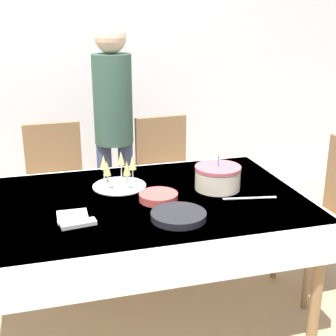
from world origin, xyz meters
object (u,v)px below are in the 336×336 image
object	(u,v)px
dining_chair_far_left	(57,186)
plate_stack_main	(179,216)
dining_chair_far_right	(166,176)
plate_stack_dessert	(158,197)
birthday_cake	(218,178)
champagne_tray	(119,173)
person_standing	(113,116)
dining_chair_right_end	(331,210)

from	to	relation	value
dining_chair_far_left	plate_stack_main	distance (m)	1.34
dining_chair_far_right	plate_stack_main	size ratio (longest dim) A/B	3.51
dining_chair_far_left	plate_stack_main	bearing A→B (deg)	-65.32
dining_chair_far_right	plate_stack_dessert	bearing A→B (deg)	-107.34
birthday_cake	champagne_tray	xyz separation A→B (m)	(-0.54, 0.19, 0.01)
plate_stack_main	plate_stack_dessert	size ratio (longest dim) A/B	1.31
dining_chair_far_left	champagne_tray	distance (m)	0.80
birthday_cake	person_standing	bearing A→B (deg)	115.38
dining_chair_far_left	dining_chair_far_right	distance (m)	0.81
dining_chair_far_left	champagne_tray	size ratio (longest dim) A/B	3.11
dining_chair_far_left	birthday_cake	world-z (taller)	dining_chair_far_left
champagne_tray	person_standing	size ratio (longest dim) A/B	0.19
dining_chair_far_right	champagne_tray	distance (m)	0.86
plate_stack_main	person_standing	bearing A→B (deg)	95.04
plate_stack_dessert	champagne_tray	bearing A→B (deg)	121.58
dining_chair_far_left	champagne_tray	xyz separation A→B (m)	(0.34, -0.67, 0.29)
plate_stack_main	person_standing	distance (m)	1.30
dining_chair_far_right	dining_chair_far_left	bearing A→B (deg)	179.99
dining_chair_right_end	birthday_cake	world-z (taller)	dining_chair_right_end
dining_chair_right_end	plate_stack_dessert	distance (m)	1.15
birthday_cake	champagne_tray	size ratio (longest dim) A/B	0.84
dining_chair_far_right	plate_stack_dessert	distance (m)	1.01
plate_stack_main	dining_chair_far_right	bearing A→B (deg)	77.90
dining_chair_far_right	plate_stack_dessert	world-z (taller)	dining_chair_far_right
dining_chair_right_end	champagne_tray	world-z (taller)	dining_chair_right_end
birthday_cake	dining_chair_far_right	bearing A→B (deg)	95.13
plate_stack_dessert	dining_chair_far_left	bearing A→B (deg)	118.53
dining_chair_far_right	plate_stack_main	world-z (taller)	dining_chair_far_right
champagne_tray	dining_chair_far_right	bearing A→B (deg)	55.24
dining_chair_right_end	plate_stack_main	size ratio (longest dim) A/B	3.51
birthday_cake	plate_stack_dessert	xyz separation A→B (m)	(-0.37, -0.08, -0.05)
dining_chair_far_right	birthday_cake	distance (m)	0.91
dining_chair_far_right	champagne_tray	xyz separation A→B (m)	(-0.46, -0.67, 0.29)
dining_chair_far_right	plate_stack_main	xyz separation A→B (m)	(-0.26, -1.20, 0.23)
person_standing	dining_chair_far_right	bearing A→B (deg)	-12.27
dining_chair_far_left	champagne_tray	bearing A→B (deg)	-62.78
plate_stack_main	person_standing	world-z (taller)	person_standing
dining_chair_far_left	plate_stack_main	size ratio (longest dim) A/B	3.51
plate_stack_dessert	plate_stack_main	bearing A→B (deg)	-81.59
dining_chair_right_end	birthday_cake	distance (m)	0.81
dining_chair_far_left	person_standing	world-z (taller)	person_standing
dining_chair_right_end	birthday_cake	size ratio (longest dim) A/B	3.69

